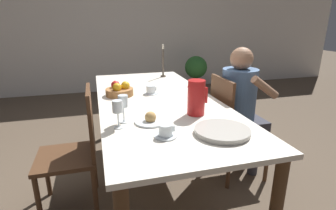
{
  "coord_description": "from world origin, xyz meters",
  "views": [
    {
      "loc": [
        -0.47,
        -2.0,
        1.38
      ],
      "look_at": [
        0.0,
        -0.33,
        0.81
      ],
      "focal_mm": 28.0,
      "sensor_mm": 36.0,
      "label": 1
    }
  ],
  "objects_px": {
    "person_seated": "(241,103)",
    "potted_plant": "(196,70)",
    "bread_plate": "(151,120)",
    "teacup_near_person": "(166,131)",
    "candlestick_tall": "(163,64)",
    "chair_person_side": "(232,126)",
    "wine_glass_juice": "(118,108)",
    "red_pitcher": "(196,97)",
    "fruit_bowl": "(119,90)",
    "teacup_across": "(151,90)",
    "chair_opposite": "(76,148)",
    "wine_glass_water": "(123,103)",
    "serving_tray": "(222,131)"
  },
  "relations": [
    {
      "from": "chair_person_side",
      "to": "person_seated",
      "type": "height_order",
      "value": "person_seated"
    },
    {
      "from": "serving_tray",
      "to": "potted_plant",
      "type": "height_order",
      "value": "serving_tray"
    },
    {
      "from": "candlestick_tall",
      "to": "person_seated",
      "type": "bearing_deg",
      "value": -62.12
    },
    {
      "from": "wine_glass_water",
      "to": "fruit_bowl",
      "type": "relative_size",
      "value": 0.76
    },
    {
      "from": "chair_person_side",
      "to": "teacup_near_person",
      "type": "bearing_deg",
      "value": -51.29
    },
    {
      "from": "chair_person_side",
      "to": "potted_plant",
      "type": "bearing_deg",
      "value": 164.82
    },
    {
      "from": "chair_person_side",
      "to": "teacup_near_person",
      "type": "height_order",
      "value": "chair_person_side"
    },
    {
      "from": "teacup_across",
      "to": "serving_tray",
      "type": "bearing_deg",
      "value": -76.95
    },
    {
      "from": "red_pitcher",
      "to": "serving_tray",
      "type": "distance_m",
      "value": 0.36
    },
    {
      "from": "person_seated",
      "to": "bread_plate",
      "type": "bearing_deg",
      "value": -64.93
    },
    {
      "from": "red_pitcher",
      "to": "teacup_across",
      "type": "bearing_deg",
      "value": 107.64
    },
    {
      "from": "wine_glass_juice",
      "to": "bread_plate",
      "type": "relative_size",
      "value": 0.85
    },
    {
      "from": "fruit_bowl",
      "to": "wine_glass_water",
      "type": "bearing_deg",
      "value": -93.21
    },
    {
      "from": "chair_person_side",
      "to": "red_pitcher",
      "type": "bearing_deg",
      "value": -55.63
    },
    {
      "from": "chair_person_side",
      "to": "fruit_bowl",
      "type": "height_order",
      "value": "chair_person_side"
    },
    {
      "from": "red_pitcher",
      "to": "bread_plate",
      "type": "distance_m",
      "value": 0.35
    },
    {
      "from": "chair_opposite",
      "to": "wine_glass_juice",
      "type": "distance_m",
      "value": 0.62
    },
    {
      "from": "chair_opposite",
      "to": "red_pitcher",
      "type": "relative_size",
      "value": 3.88
    },
    {
      "from": "person_seated",
      "to": "fruit_bowl",
      "type": "height_order",
      "value": "person_seated"
    },
    {
      "from": "chair_opposite",
      "to": "red_pitcher",
      "type": "height_order",
      "value": "red_pitcher"
    },
    {
      "from": "chair_opposite",
      "to": "bread_plate",
      "type": "height_order",
      "value": "chair_opposite"
    },
    {
      "from": "chair_person_side",
      "to": "fruit_bowl",
      "type": "bearing_deg",
      "value": -106.83
    },
    {
      "from": "teacup_across",
      "to": "teacup_near_person",
      "type": "bearing_deg",
      "value": -96.79
    },
    {
      "from": "wine_glass_water",
      "to": "candlestick_tall",
      "type": "distance_m",
      "value": 1.4
    },
    {
      "from": "red_pitcher",
      "to": "teacup_near_person",
      "type": "relative_size",
      "value": 1.83
    },
    {
      "from": "person_seated",
      "to": "teacup_near_person",
      "type": "xyz_separation_m",
      "value": [
        -0.87,
        -0.65,
        0.11
      ]
    },
    {
      "from": "person_seated",
      "to": "teacup_across",
      "type": "bearing_deg",
      "value": -106.9
    },
    {
      "from": "person_seated",
      "to": "teacup_across",
      "type": "xyz_separation_m",
      "value": [
        -0.76,
        0.23,
        0.11
      ]
    },
    {
      "from": "wine_glass_water",
      "to": "bread_plate",
      "type": "xyz_separation_m",
      "value": [
        0.16,
        -0.05,
        -0.11
      ]
    },
    {
      "from": "serving_tray",
      "to": "bread_plate",
      "type": "bearing_deg",
      "value": 142.25
    },
    {
      "from": "chair_person_side",
      "to": "wine_glass_juice",
      "type": "xyz_separation_m",
      "value": [
        -1.01,
        -0.43,
        0.4
      ]
    },
    {
      "from": "serving_tray",
      "to": "wine_glass_water",
      "type": "bearing_deg",
      "value": 147.91
    },
    {
      "from": "red_pitcher",
      "to": "candlestick_tall",
      "type": "distance_m",
      "value": 1.26
    },
    {
      "from": "chair_person_side",
      "to": "candlestick_tall",
      "type": "distance_m",
      "value": 1.09
    },
    {
      "from": "person_seated",
      "to": "red_pitcher",
      "type": "distance_m",
      "value": 0.7
    },
    {
      "from": "wine_glass_water",
      "to": "red_pitcher",
      "type": "bearing_deg",
      "value": 1.76
    },
    {
      "from": "bread_plate",
      "to": "teacup_near_person",
      "type": "bearing_deg",
      "value": -80.93
    },
    {
      "from": "candlestick_tall",
      "to": "chair_opposite",
      "type": "bearing_deg",
      "value": -132.96
    },
    {
      "from": "person_seated",
      "to": "potted_plant",
      "type": "bearing_deg",
      "value": 166.43
    },
    {
      "from": "wine_glass_water",
      "to": "serving_tray",
      "type": "bearing_deg",
      "value": -32.09
    },
    {
      "from": "teacup_across",
      "to": "candlestick_tall",
      "type": "distance_m",
      "value": 0.73
    },
    {
      "from": "potted_plant",
      "to": "fruit_bowl",
      "type": "bearing_deg",
      "value": -124.06
    },
    {
      "from": "red_pitcher",
      "to": "bread_plate",
      "type": "bearing_deg",
      "value": -169.17
    },
    {
      "from": "person_seated",
      "to": "teacup_near_person",
      "type": "height_order",
      "value": "person_seated"
    },
    {
      "from": "red_pitcher",
      "to": "wine_glass_juice",
      "type": "distance_m",
      "value": 0.54
    },
    {
      "from": "red_pitcher",
      "to": "serving_tray",
      "type": "relative_size",
      "value": 0.75
    },
    {
      "from": "chair_opposite",
      "to": "red_pitcher",
      "type": "bearing_deg",
      "value": -108.19
    },
    {
      "from": "chair_person_side",
      "to": "wine_glass_juice",
      "type": "height_order",
      "value": "wine_glass_juice"
    },
    {
      "from": "teacup_near_person",
      "to": "candlestick_tall",
      "type": "bearing_deg",
      "value": 75.82
    },
    {
      "from": "wine_glass_juice",
      "to": "teacup_across",
      "type": "height_order",
      "value": "wine_glass_juice"
    }
  ]
}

